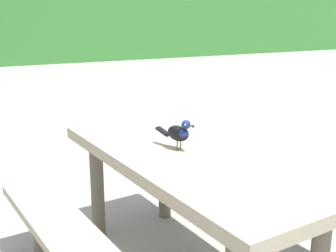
{
  "coord_description": "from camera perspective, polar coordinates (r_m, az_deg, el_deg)",
  "views": [
    {
      "loc": [
        -0.76,
        -2.18,
        1.58
      ],
      "look_at": [
        0.23,
        0.26,
        0.84
      ],
      "focal_mm": 49.22,
      "sensor_mm": 36.0,
      "label": 1
    }
  ],
  "objects": [
    {
      "name": "hedge_wall",
      "position": [
        12.43,
        -19.15,
        12.38
      ],
      "size": [
        28.0,
        1.91,
        2.09
      ],
      "primitive_type": "cube",
      "color": "#387A33",
      "rests_on": "ground"
    },
    {
      "name": "picnic_table_foreground",
      "position": [
        2.61,
        2.81,
        -7.4
      ],
      "size": [
        1.96,
        1.98,
        0.74
      ],
      "color": "gray",
      "rests_on": "ground"
    },
    {
      "name": "bird_grackle",
      "position": [
        2.6,
        1.42,
        -0.81
      ],
      "size": [
        0.15,
        0.27,
        0.18
      ],
      "color": "black",
      "rests_on": "picnic_table_foreground"
    }
  ]
}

